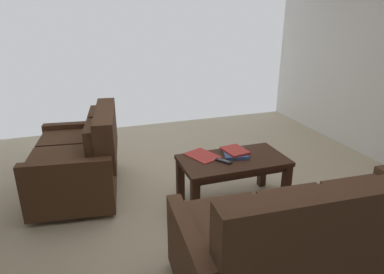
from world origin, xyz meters
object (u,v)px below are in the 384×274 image
object	(u,v)px
loose_magazine	(203,156)
book_stack	(235,152)
sofa_main	(319,239)
loveseat_near	(82,159)
coffee_table	(233,166)
tv_remote	(224,161)

from	to	relation	value
loose_magazine	book_stack	bearing A→B (deg)	-35.48
sofa_main	loose_magazine	bearing A→B (deg)	-75.61
loveseat_near	coffee_table	world-z (taller)	loveseat_near
loveseat_near	loose_magazine	size ratio (longest dim) A/B	4.03
book_stack	loose_magazine	size ratio (longest dim) A/B	1.00
loveseat_near	tv_remote	world-z (taller)	loveseat_near
coffee_table	book_stack	world-z (taller)	book_stack
loveseat_near	tv_remote	size ratio (longest dim) A/B	8.13
tv_remote	coffee_table	bearing A→B (deg)	-159.10
loveseat_near	loose_magazine	bearing A→B (deg)	153.58
coffee_table	book_stack	size ratio (longest dim) A/B	3.21
coffee_table	tv_remote	bearing A→B (deg)	20.90
coffee_table	tv_remote	xyz separation A→B (m)	(0.12, 0.05, 0.09)
loveseat_near	book_stack	bearing A→B (deg)	156.26
loose_magazine	coffee_table	bearing A→B (deg)	-52.99
loveseat_near	coffee_table	distance (m)	1.53
book_stack	loose_magazine	distance (m)	0.31
loveseat_near	coffee_table	size ratio (longest dim) A/B	1.26
sofa_main	coffee_table	distance (m)	1.16
coffee_table	book_stack	bearing A→B (deg)	-123.62
sofa_main	loveseat_near	size ratio (longest dim) A/B	1.49
tv_remote	loose_magazine	world-z (taller)	tv_remote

